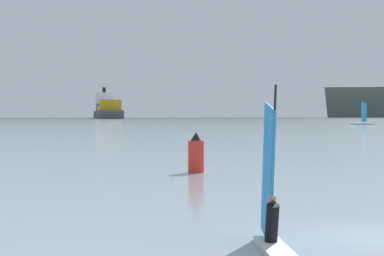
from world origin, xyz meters
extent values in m
plane|color=gray|center=(0.00, 0.00, 0.00)|extent=(4000.00, 4000.00, 0.00)
cube|color=white|center=(-2.73, -2.35, 0.06)|extent=(1.26, 2.83, 0.12)
cylinder|color=black|center=(-2.79, -2.10, 2.07)|extent=(0.23, 0.76, 3.92)
cube|color=#268CD8|center=(-2.94, -1.47, 1.82)|extent=(0.50, 1.94, 3.64)
cylinder|color=black|center=(-2.87, -1.77, 1.19)|extent=(0.36, 1.36, 0.04)
cylinder|color=black|center=(-2.81, -2.01, 0.61)|extent=(0.45, 0.65, 1.04)
sphere|color=tan|center=(-2.81, -2.01, 1.22)|extent=(0.22, 0.22, 0.22)
cube|color=#3F444C|center=(-205.93, 661.19, 4.03)|extent=(75.98, 158.96, 8.06)
cube|color=silver|center=(-226.71, 718.67, 18.67)|extent=(21.51, 17.40, 21.22)
cylinder|color=black|center=(-226.71, 718.67, 32.28)|extent=(4.00, 4.00, 6.00)
cube|color=#59388C|center=(-213.00, 680.75, 11.96)|extent=(26.80, 28.03, 7.80)
cube|color=gold|center=(-204.53, 657.31, 10.66)|extent=(26.80, 28.03, 5.20)
cube|color=#99999E|center=(-196.05, 633.86, 9.36)|extent=(26.80, 28.03, 2.60)
cube|color=gold|center=(-187.58, 610.41, 13.26)|extent=(26.80, 28.03, 10.40)
cube|color=#4C564C|center=(-134.00, 1150.87, 22.62)|extent=(917.11, 307.13, 45.24)
cylinder|color=red|center=(-8.16, 19.40, 0.91)|extent=(0.92, 0.92, 1.83)
cone|color=black|center=(-8.16, 19.40, 2.08)|extent=(0.65, 0.65, 0.50)
cube|color=white|center=(17.56, 215.59, 0.43)|extent=(8.22, 9.33, 0.86)
cylinder|color=#B2B2B7|center=(17.56, 215.59, 4.65)|extent=(0.16, 0.16, 7.60)
cube|color=#268CD8|center=(18.06, 214.96, 4.27)|extent=(1.56, 1.93, 6.38)
camera|label=1|loc=(-2.04, -18.66, 3.28)|focal=62.79mm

